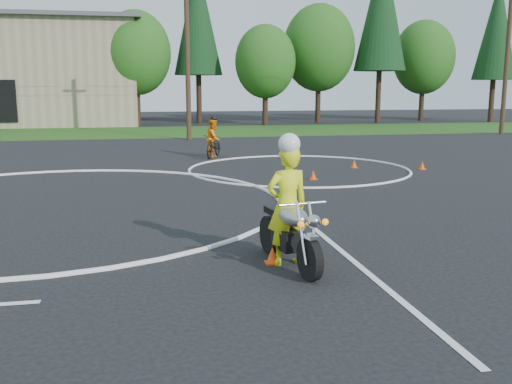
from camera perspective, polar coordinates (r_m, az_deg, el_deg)
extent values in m
plane|color=black|center=(12.65, -22.24, -3.95)|extent=(120.00, 120.00, 0.00)
cube|color=#1E4714|center=(39.23, -14.71, 5.77)|extent=(120.00, 10.00, 0.02)
torus|color=silver|center=(15.53, -20.14, -1.22)|extent=(12.12, 12.12, 0.12)
torus|color=silver|center=(20.97, 4.26, 2.28)|extent=(8.10, 8.10, 0.10)
cube|color=silver|center=(11.02, 7.83, -5.28)|extent=(0.12, 10.00, 0.01)
cylinder|color=black|center=(8.95, 5.40, -6.70)|extent=(0.26, 0.70, 0.69)
cylinder|color=black|center=(10.35, 1.40, -4.29)|extent=(0.26, 0.70, 0.69)
cube|color=black|center=(9.66, 3.12, -4.67)|extent=(0.43, 0.68, 0.34)
ellipsoid|color=#A7A8AC|center=(9.35, 3.72, -2.43)|extent=(0.54, 0.80, 0.32)
cube|color=black|center=(9.87, 2.31, -2.00)|extent=(0.42, 0.73, 0.11)
cylinder|color=white|center=(8.87, 4.58, -4.14)|extent=(0.12, 0.41, 0.92)
cylinder|color=#B9BAC0|center=(8.96, 5.77, -4.01)|extent=(0.12, 0.41, 0.92)
cube|color=silver|center=(8.83, 5.51, -4.47)|extent=(0.20, 0.28, 0.06)
cylinder|color=silver|center=(8.99, 4.67, -1.17)|extent=(0.80, 0.19, 0.04)
sphere|color=#B9BAC0|center=(8.68, 5.81, -2.93)|extent=(0.21, 0.21, 0.21)
sphere|color=orange|center=(8.62, 4.52, -3.24)|extent=(0.10, 0.10, 0.10)
sphere|color=orange|center=(8.80, 6.94, -2.99)|extent=(0.10, 0.10, 0.10)
cylinder|color=white|center=(10.17, 2.98, -4.57)|extent=(0.26, 0.92, 0.09)
imported|color=yellow|center=(9.57, 3.15, -1.38)|extent=(0.82, 0.61, 2.03)
sphere|color=silver|center=(9.37, 3.35, 4.81)|extent=(0.37, 0.37, 0.37)
imported|color=black|center=(24.60, -4.24, 4.62)|extent=(1.32, 1.98, 0.98)
imported|color=orange|center=(24.57, -4.25, 5.38)|extent=(0.88, 0.97, 1.64)
sphere|color=black|center=(24.51, -4.28, 7.33)|extent=(0.28, 0.28, 0.28)
cone|color=#EB480C|center=(9.79, 1.65, -6.33)|extent=(0.22, 0.22, 0.30)
cube|color=#EB480C|center=(9.83, 1.65, -7.08)|extent=(0.24, 0.24, 0.03)
cone|color=#EB480C|center=(21.79, 16.29, 2.57)|extent=(0.22, 0.22, 0.30)
cube|color=#EB480C|center=(21.81, 16.27, 2.22)|extent=(0.24, 0.24, 0.03)
cone|color=#EB480C|center=(13.33, 4.46, -1.82)|extent=(0.22, 0.22, 0.30)
cube|color=#EB480C|center=(13.36, 4.45, -2.39)|extent=(0.24, 0.24, 0.03)
cone|color=#EB480C|center=(21.67, 9.78, 2.80)|extent=(0.22, 0.22, 0.30)
cube|color=#EB480C|center=(21.69, 9.77, 2.45)|extent=(0.24, 0.24, 0.03)
cone|color=#EB480C|center=(18.73, 5.74, 1.71)|extent=(0.22, 0.22, 0.30)
cube|color=#EB480C|center=(18.75, 5.73, 1.30)|extent=(0.24, 0.24, 0.03)
cylinder|color=#382619|center=(46.05, -11.75, 8.54)|extent=(0.44, 0.44, 3.24)
ellipsoid|color=#1E5116|center=(46.11, -11.94, 13.46)|extent=(5.40, 5.40, 6.48)
cylinder|color=#382619|center=(48.25, -5.72, 9.21)|extent=(0.44, 0.44, 3.96)
cone|color=black|center=(48.57, -5.87, 17.08)|extent=(3.96, 3.96, 9.35)
cylinder|color=#382619|center=(46.04, 0.92, 8.53)|extent=(0.44, 0.44, 2.88)
ellipsoid|color=#1E5116|center=(46.06, 0.93, 12.91)|extent=(4.80, 4.80, 5.76)
cylinder|color=#382619|center=(49.22, 6.21, 9.01)|extent=(0.44, 0.44, 3.60)
ellipsoid|color=#1E5116|center=(49.31, 6.32, 14.13)|extent=(6.00, 6.00, 7.20)
cylinder|color=#382619|center=(49.98, 12.12, 9.28)|extent=(0.44, 0.44, 4.32)
cone|color=black|center=(50.39, 12.45, 17.55)|extent=(4.32, 4.32, 10.20)
cylinder|color=#382619|center=(53.92, 16.22, 8.59)|extent=(0.44, 0.44, 3.24)
ellipsoid|color=#1E5116|center=(53.97, 16.43, 12.79)|extent=(5.40, 5.40, 6.48)
cylinder|color=#382619|center=(53.83, 22.49, 8.41)|extent=(0.44, 0.44, 3.60)
cone|color=black|center=(54.03, 22.95, 14.82)|extent=(3.60, 3.60, 8.50)
cylinder|color=#382619|center=(47.27, -16.63, 8.15)|extent=(0.44, 0.44, 2.88)
ellipsoid|color=#1E5116|center=(47.29, -16.86, 12.41)|extent=(4.80, 4.80, 5.76)
cylinder|color=#473321|center=(33.18, -6.88, 13.87)|extent=(0.28, 0.28, 10.00)
cylinder|color=#473321|center=(40.00, 23.83, 12.48)|extent=(0.28, 0.28, 10.00)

